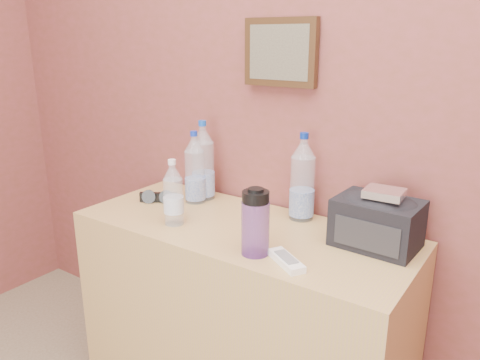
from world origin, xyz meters
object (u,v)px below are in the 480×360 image
foil_packet (384,193)px  sunglasses (158,197)px  dresser (241,319)px  ac_remote (286,261)px  toiletry_bag (377,220)px  pet_small (173,196)px  pet_large_a (195,171)px  pet_large_b (203,165)px  nalgene_bottle (255,222)px  pet_large_c (302,182)px

foil_packet → sunglasses: bearing=-175.2°
dresser → ac_remote: size_ratio=8.00×
toiletry_bag → ac_remote: bearing=-119.8°
dresser → toiletry_bag: size_ratio=4.72×
pet_small → sunglasses: pet_small is taller
sunglasses → toiletry_bag: size_ratio=0.59×
pet_small → toiletry_bag: pet_small is taller
pet_small → toiletry_bag: size_ratio=0.92×
pet_large_a → pet_small: pet_large_a is taller
dresser → sunglasses: (-0.44, 0.02, 0.41)m
pet_large_a → pet_large_b: pet_large_b is taller
dresser → nalgene_bottle: bearing=-44.2°
pet_small → toiletry_bag: 0.72m
ac_remote → pet_small: bearing=-153.0°
pet_large_c → pet_small: 0.48m
pet_large_c → sunglasses: (-0.58, -0.17, -0.13)m
nalgene_bottle → pet_small: bearing=174.0°
pet_small → foil_packet: pet_small is taller
nalgene_bottle → pet_large_c: bearing=93.3°
pet_large_c → toiletry_bag: pet_large_c is taller
pet_large_c → sunglasses: size_ratio=2.13×
pet_large_a → pet_small: bearing=-68.5°
pet_small → pet_large_a: bearing=111.5°
nalgene_bottle → pet_large_a: bearing=150.1°
ac_remote → toiletry_bag: (0.18, 0.29, 0.08)m
dresser → foil_packet: 0.77m
ac_remote → foil_packet: foil_packet is taller
pet_large_b → pet_large_c: size_ratio=1.01×
pet_large_b → foil_packet: pet_large_b is taller
dresser → pet_large_c: size_ratio=3.78×
pet_large_c → nalgene_bottle: pet_large_c is taller
pet_large_a → nalgene_bottle: (0.48, -0.27, -0.03)m
pet_large_a → pet_large_c: bearing=10.3°
pet_large_c → sunglasses: 0.62m
pet_large_b → sunglasses: size_ratio=2.15×
pet_large_c → pet_large_a: bearing=-169.7°
pet_large_b → pet_small: (0.09, -0.29, -0.04)m
pet_large_a → foil_packet: pet_large_a is taller
toiletry_bag → foil_packet: bearing=-41.3°
sunglasses → nalgene_bottle: bearing=-47.5°
pet_large_a → sunglasses: 0.19m
dresser → pet_small: bearing=-151.3°
pet_small → pet_large_c: bearing=41.1°
pet_large_c → pet_small: bearing=-138.9°
pet_small → nalgene_bottle: (0.38, -0.04, -0.00)m
dresser → foil_packet: bearing=11.6°
pet_large_c → nalgene_bottle: bearing=-86.7°
pet_large_b → toiletry_bag: size_ratio=1.26×
dresser → pet_large_b: (-0.31, 0.17, 0.54)m
pet_large_a → ac_remote: size_ratio=1.92×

